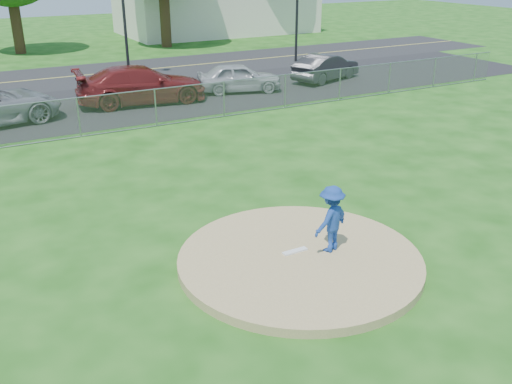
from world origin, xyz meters
TOP-DOWN VIEW (x-y plane):
  - ground at (0.00, 10.00)m, footprint 120.00×120.00m
  - pitchers_mound at (0.00, 0.00)m, footprint 5.40×5.40m
  - pitching_rubber at (0.00, 0.20)m, footprint 0.60×0.15m
  - chain_link_fence at (0.00, 12.00)m, footprint 40.00×0.06m
  - parking_lot at (0.00, 16.50)m, footprint 50.00×8.00m
  - street at (0.00, 24.00)m, footprint 60.00×7.00m
  - commercial_building at (16.00, 38.00)m, footprint 16.40×9.40m
  - traffic_signal_right at (14.24, 22.00)m, footprint 1.28×0.20m
  - pitcher at (0.74, -0.08)m, footprint 1.12×0.84m
  - parked_car_darkred at (1.75, 15.97)m, footprint 6.08×2.97m
  - parked_car_pearl at (6.74, 15.92)m, footprint 4.47×2.79m
  - parked_car_charcoal at (12.15, 16.12)m, footprint 4.58×2.85m

SIDE VIEW (x-z plane):
  - ground at x=0.00m, z-range 0.00..0.00m
  - street at x=0.00m, z-range 0.00..0.01m
  - parking_lot at x=0.00m, z-range 0.00..0.01m
  - pitchers_mound at x=0.00m, z-range 0.00..0.20m
  - pitching_rubber at x=0.00m, z-range 0.20..0.24m
  - parked_car_pearl at x=6.74m, z-range 0.01..1.43m
  - parked_car_charcoal at x=12.15m, z-range 0.01..1.43m
  - chain_link_fence at x=0.00m, z-range 0.00..1.50m
  - parked_car_darkred at x=1.75m, z-range 0.01..1.71m
  - pitcher at x=0.74m, z-range 0.20..1.73m
  - commercial_building at x=16.00m, z-range 0.01..4.31m
  - traffic_signal_right at x=14.24m, z-range 0.56..6.16m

